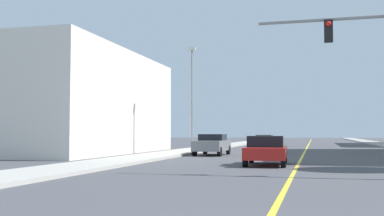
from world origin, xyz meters
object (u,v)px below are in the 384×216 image
street_lamp (192,94)px  car_gray (212,144)px  car_red (266,150)px  car_green (265,141)px

street_lamp → car_gray: (2.02, -2.16, -3.74)m
car_red → car_green: car_red is taller
car_gray → car_green: car_gray is taller
street_lamp → car_green: (4.10, 12.66, -3.78)m
car_green → street_lamp: bearing=-106.8°
car_red → car_green: (-2.53, 23.69, -0.01)m
street_lamp → car_red: 13.41m
car_gray → car_green: bearing=-97.5°
car_red → car_green: size_ratio=1.03×
street_lamp → car_red: (6.63, -11.03, -3.77)m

